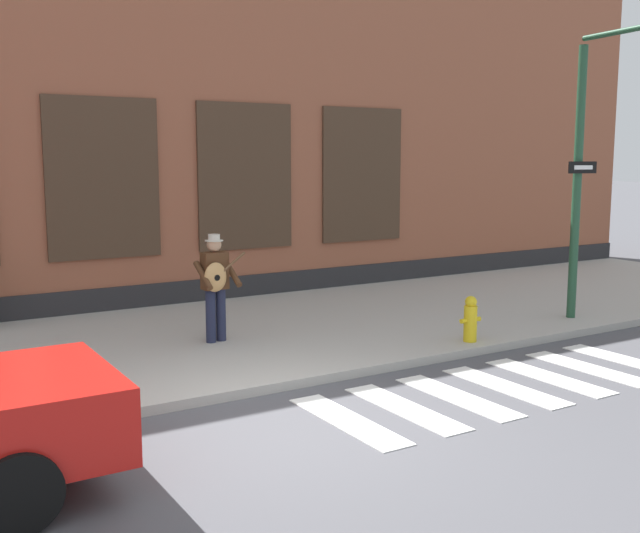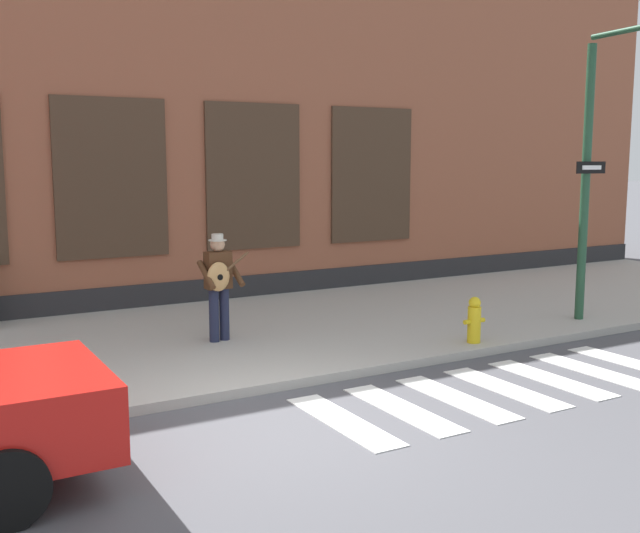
{
  "view_description": "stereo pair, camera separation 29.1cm",
  "coord_description": "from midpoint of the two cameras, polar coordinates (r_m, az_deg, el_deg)",
  "views": [
    {
      "loc": [
        -3.71,
        -6.77,
        2.87
      ],
      "look_at": [
        1.31,
        1.41,
        1.48
      ],
      "focal_mm": 42.0,
      "sensor_mm": 36.0,
      "label": 1
    },
    {
      "loc": [
        -3.46,
        -6.92,
        2.87
      ],
      "look_at": [
        1.31,
        1.41,
        1.48
      ],
      "focal_mm": 42.0,
      "sensor_mm": 36.0,
      "label": 2
    }
  ],
  "objects": [
    {
      "name": "ground_plane",
      "position": [
        8.24,
        -3.74,
        -12.17
      ],
      "size": [
        160.0,
        160.0,
        0.0
      ],
      "primitive_type": "plane",
      "color": "#4C4C51"
    },
    {
      "name": "sidewalk",
      "position": [
        11.66,
        -12.75,
        -5.92
      ],
      "size": [
        28.0,
        5.55,
        0.12
      ],
      "color": "#ADAAA3",
      "rests_on": "ground"
    },
    {
      "name": "traffic_light",
      "position": [
        12.82,
        21.6,
        10.26
      ],
      "size": [
        0.7,
        2.5,
        4.81
      ],
      "color": "#234C33",
      "rests_on": "sidewalk"
    },
    {
      "name": "busker",
      "position": [
        11.31,
        -8.71,
        -1.14
      ],
      "size": [
        0.72,
        0.54,
        1.63
      ],
      "color": "#1E233D",
      "rests_on": "sidewalk"
    },
    {
      "name": "fire_hydrant",
      "position": [
        11.52,
        10.68,
        -3.96
      ],
      "size": [
        0.38,
        0.2,
        0.7
      ],
      "color": "gold",
      "rests_on": "sidewalk"
    },
    {
      "name": "crosswalk",
      "position": [
        9.85,
        13.04,
        -8.9
      ],
      "size": [
        5.2,
        1.9,
        0.01
      ],
      "color": "silver",
      "rests_on": "ground"
    },
    {
      "name": "building_backdrop",
      "position": [
        15.95,
        -18.91,
        12.08
      ],
      "size": [
        28.0,
        4.06,
        8.15
      ],
      "color": "#99563D",
      "rests_on": "ground"
    }
  ]
}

